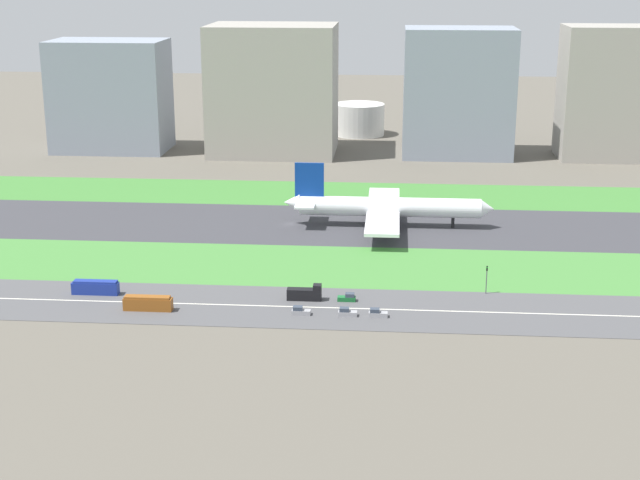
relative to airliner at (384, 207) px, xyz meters
The scene contains 22 objects.
ground_plane 30.27m from the airliner, behind, with size 800.00×800.00×0.00m, color #5B564C.
runway 30.26m from the airliner, behind, with size 280.00×46.00×0.10m, color #38383D.
grass_median_north 50.96m from the airliner, 125.85° to the left, with size 280.00×36.00×0.10m, color #3D7A33.
grass_median_south 50.96m from the airliner, 125.85° to the right, with size 280.00×36.00×0.10m, color #427F38.
highway 79.02m from the airliner, 112.09° to the right, with size 280.00×28.00×0.10m, color #4C4C4F.
highway_centerline 79.02m from the airliner, 112.09° to the right, with size 266.00×0.50×0.01m, color silver.
airliner is the anchor object (origin of this frame).
bus_0 98.09m from the airliner, 136.06° to the right, with size 11.60×2.50×3.50m.
truck_2 70.53m from the airliner, 104.96° to the right, with size 8.40×2.50×4.00m.
car_2 80.32m from the airliner, 103.29° to the right, with size 4.40×1.80×2.00m.
car_0 78.54m from the airliner, 95.51° to the right, with size 4.40×1.80×2.00m.
car_4 78.18m from the airliner, 90.31° to the right, with size 4.40×1.80×2.00m.
car_3 68.66m from the airliner, 96.60° to the right, with size 4.40×1.80×2.00m.
bus_1 95.37m from the airliner, 125.04° to the right, with size 11.60×2.50×3.50m.
traffic_light 65.51m from the airliner, 66.41° to the right, with size 0.36×0.50×7.20m.
terminal_building 166.15m from the airliner, 136.38° to the left, with size 48.30×29.42×47.15m, color gray.
hangar_building 125.81m from the airliner, 113.27° to the left, with size 52.79×39.65×53.95m, color #9E998E.
office_tower 119.31m from the airliner, 75.84° to the left, with size 45.38×28.76×53.05m, color gray.
cargo_warehouse 146.75m from the airliner, 51.71° to the left, with size 38.33×27.14×54.24m, color #9E998E.
fuel_tank_west 165.68m from the airliner, 106.30° to the left, with size 18.89×18.89×16.89m, color silver.
fuel_tank_centre 159.63m from the airliner, 95.10° to the left, with size 23.70×23.70×14.71m, color silver.
fuel_tank_east 160.52m from the airliner, 82.13° to the left, with size 19.75×19.75×15.45m, color silver.
Camera 1 is at (32.29, -283.63, 80.02)m, focal length 52.97 mm.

